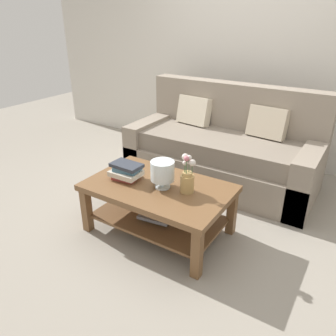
# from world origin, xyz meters

# --- Properties ---
(ground_plane) EXTENTS (10.00, 10.00, 0.00)m
(ground_plane) POSITION_xyz_m (0.00, 0.00, 0.00)
(ground_plane) COLOR gray
(back_wall) EXTENTS (6.40, 0.12, 2.70)m
(back_wall) POSITION_xyz_m (0.00, 1.65, 1.35)
(back_wall) COLOR beige
(back_wall) RESTS_ON ground
(couch) EXTENTS (2.05, 0.90, 1.06)m
(couch) POSITION_xyz_m (0.07, 0.77, 0.36)
(couch) COLOR gray
(couch) RESTS_ON ground
(coffee_table) EXTENTS (1.19, 0.75, 0.46)m
(coffee_table) POSITION_xyz_m (0.01, -0.45, 0.33)
(coffee_table) COLOR brown
(coffee_table) RESTS_ON ground
(book_stack_main) EXTENTS (0.27, 0.22, 0.14)m
(book_stack_main) POSITION_xyz_m (-0.29, -0.49, 0.53)
(book_stack_main) COLOR #993833
(book_stack_main) RESTS_ON coffee_table
(glass_hurricane_vase) EXTENTS (0.20, 0.20, 0.23)m
(glass_hurricane_vase) POSITION_xyz_m (0.06, -0.45, 0.60)
(glass_hurricane_vase) COLOR silver
(glass_hurricane_vase) RESTS_ON coffee_table
(flower_pitcher) EXTENTS (0.12, 0.11, 0.32)m
(flower_pitcher) POSITION_xyz_m (0.27, -0.41, 0.58)
(flower_pitcher) COLOR tan
(flower_pitcher) RESTS_ON coffee_table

